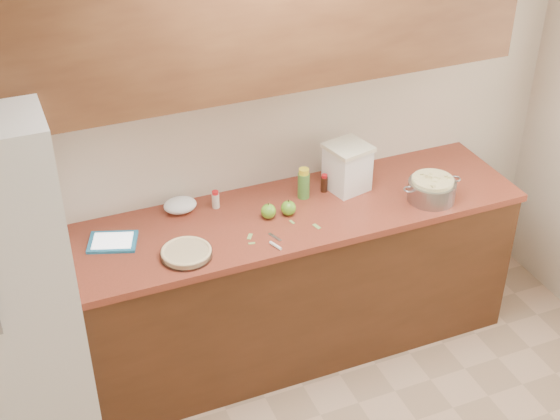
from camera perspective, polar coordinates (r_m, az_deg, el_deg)
name	(u,v)px	position (r m, az deg, el deg)	size (l,w,h in m)	color
room_shell	(440,338)	(2.80, 11.63, -9.12)	(3.60, 3.60, 3.60)	tan
counter_run	(279,284)	(4.33, -0.08, -5.41)	(2.64, 0.68, 0.92)	#4A2714
upper_cabinets	(266,12)	(3.73, -1.03, 14.27)	(2.60, 0.34, 0.70)	brown
pie	(186,253)	(3.77, -6.87, -3.14)	(0.25, 0.25, 0.04)	silver
colander	(432,189)	(4.23, 11.03, 1.49)	(0.35, 0.25, 0.13)	gray
flour_canister	(347,167)	(4.23, 4.95, 3.17)	(0.26, 0.26, 0.26)	white
tablet	(113,242)	(3.93, -12.14, -2.29)	(0.28, 0.25, 0.02)	teal
paring_knife	(275,244)	(3.82, -0.34, -2.52)	(0.07, 0.16, 0.02)	gray
lemon_bottle	(304,184)	(4.16, 1.74, 1.94)	(0.06, 0.06, 0.17)	#4C8C38
cinnamon_shaker	(216,200)	(4.10, -4.73, 0.77)	(0.04, 0.04, 0.10)	beige
vanilla_bottle	(324,183)	(4.23, 3.25, 1.96)	(0.04, 0.04, 0.10)	black
mixing_bowl	(340,169)	(4.40, 4.38, 3.00)	(0.19, 0.19, 0.07)	silver
paper_towel	(180,205)	(4.10, -7.32, 0.36)	(0.17, 0.14, 0.07)	white
apple_left	(269,211)	(4.01, -0.85, -0.09)	(0.08, 0.08, 0.09)	#60A024
apple_center	(288,208)	(4.04, 0.62, 0.15)	(0.08, 0.08, 0.09)	#60A024
peel_a	(292,222)	(4.00, 0.88, -0.88)	(0.04, 0.01, 0.00)	#88B156
peel_b	(252,243)	(3.84, -2.08, -2.45)	(0.03, 0.01, 0.00)	#88B156
peel_c	(317,226)	(3.97, 2.70, -1.21)	(0.05, 0.02, 0.00)	#88B156
peel_d	(250,236)	(3.89, -2.23, -1.95)	(0.05, 0.02, 0.00)	#88B156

